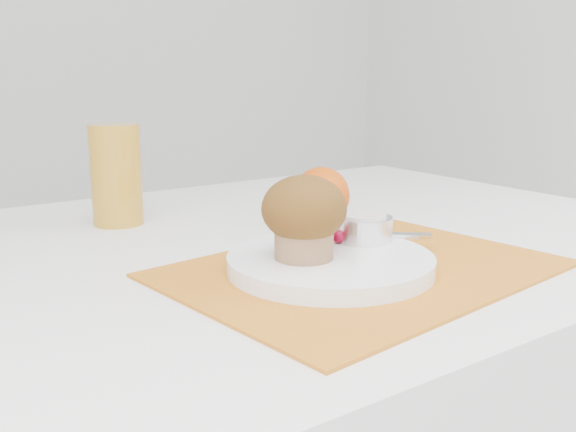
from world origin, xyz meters
TOP-DOWN VIEW (x-y plane):
  - placemat at (0.03, -0.13)m, footprint 0.45×0.35m
  - plate at (-0.01, -0.12)m, footprint 0.27×0.27m
  - ramekin at (0.06, -0.09)m, footprint 0.08×0.08m
  - cream at (0.06, -0.09)m, footprint 0.06×0.06m
  - raspberry_near at (0.01, -0.08)m, footprint 0.02×0.02m
  - raspberry_far at (0.03, -0.08)m, footprint 0.02×0.02m
  - butter_knife at (0.07, -0.07)m, footprint 0.15×0.13m
  - orange at (0.13, 0.07)m, footprint 0.08×0.08m
  - juice_glass at (-0.11, 0.24)m, footprint 0.08×0.08m
  - muffin at (-0.04, -0.11)m, footprint 0.09×0.09m

SIDE VIEW (x-z plane):
  - placemat at x=0.03m, z-range 0.75..0.75m
  - plate at x=-0.01m, z-range 0.75..0.77m
  - butter_knife at x=0.07m, z-range 0.77..0.78m
  - raspberry_far at x=0.03m, z-range 0.77..0.79m
  - raspberry_near at x=0.01m, z-range 0.77..0.79m
  - ramekin at x=0.06m, z-range 0.77..0.80m
  - orange at x=0.13m, z-range 0.75..0.83m
  - cream at x=0.06m, z-range 0.80..0.80m
  - muffin at x=-0.04m, z-range 0.77..0.86m
  - juice_glass at x=-0.11m, z-range 0.75..0.89m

